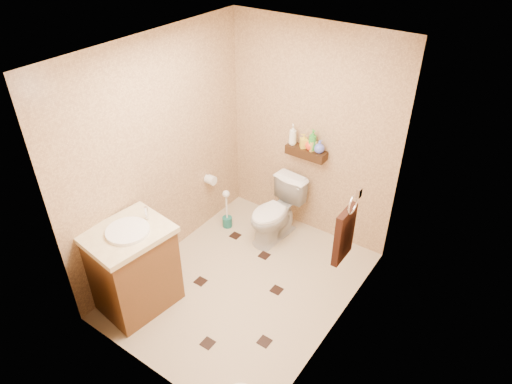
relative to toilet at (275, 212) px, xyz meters
The scene contains 19 objects.
ground 0.92m from the toilet, 79.18° to the right, with size 2.50×2.50×0.00m, color tan.
wall_back 0.95m from the toilet, 69.17° to the left, with size 2.00×0.04×2.40m, color tan.
wall_front 2.25m from the toilet, 85.63° to the right, with size 2.00×0.04×2.40m, color tan.
wall_left 1.45m from the toilet, 135.31° to the right, with size 0.04×2.50×2.40m, color tan.
wall_right 1.66m from the toilet, 35.67° to the right, with size 0.04×2.50×2.40m, color tan.
ceiling 2.21m from the toilet, 79.18° to the right, with size 2.00×2.50×0.02m, color white.
wall_shelf 0.76m from the toilet, 64.80° to the left, with size 0.46×0.14×0.10m, color black.
floor_accents 0.96m from the toilet, 79.12° to the right, with size 1.23×1.47×0.01m.
toilet is the anchor object (origin of this frame).
vanity 1.70m from the toilet, 108.58° to the right, with size 0.68×0.79×1.02m.
toilet_brush 0.63m from the toilet, 164.64° to the right, with size 0.12×0.12×0.51m.
towel_ring 1.35m from the toilet, 28.49° to the right, with size 0.12×0.30×0.76m.
toilet_paper 0.84m from the toilet, 166.89° to the right, with size 0.12×0.11×0.12m.
bottle_a 0.89m from the toilet, 92.89° to the left, with size 0.09×0.09×0.23m, color white.
bottle_b 0.87m from the toilet, 70.24° to the left, with size 0.07×0.07×0.16m, color yellow.
bottle_c 0.88m from the toilet, 58.72° to the left, with size 0.11×0.11×0.15m, color #E93E1B.
bottle_d 0.93m from the toilet, 56.35° to the left, with size 0.09×0.09×0.24m, color green.
bottle_e 0.90m from the toilet, 56.12° to the left, with size 0.08×0.08×0.17m, color #DEC04A.
bottle_f 0.91m from the toilet, 47.22° to the left, with size 0.11×0.11×0.14m, color #5666D9.
Camera 1 is at (2.04, -2.69, 3.42)m, focal length 32.00 mm.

